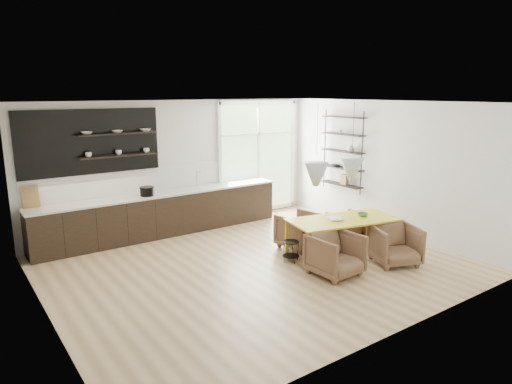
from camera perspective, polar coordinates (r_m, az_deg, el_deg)
name	(u,v)px	position (r m, az deg, el deg)	size (l,w,h in m)	color
room	(248,174)	(9.18, -1.00, 2.28)	(7.02, 6.01, 2.91)	#D0AE82
kitchen_run	(159,208)	(10.14, -12.07, -2.01)	(5.54, 0.69, 2.75)	black
right_shelving	(343,153)	(10.99, 10.86, 4.76)	(0.26, 1.22, 1.90)	black
dining_table	(343,222)	(8.72, 10.86, -3.65)	(2.20, 1.34, 0.75)	yellow
armchair_back_left	(300,231)	(9.22, 5.47, -4.82)	(0.76, 0.78, 0.71)	brown
armchair_back_right	(346,226)	(9.84, 11.14, -4.21)	(0.64, 0.66, 0.60)	brown
armchair_front_left	(335,255)	(7.95, 9.88, -7.72)	(0.78, 0.80, 0.73)	brown
armchair_front_right	(395,245)	(8.71, 16.96, -6.32)	(0.77, 0.79, 0.72)	brown
wire_stool	(291,248)	(8.50, 4.39, -7.04)	(0.31, 0.31, 0.39)	black
table_book	(329,219)	(8.62, 9.13, -3.31)	(0.23, 0.31, 0.03)	white
table_bowl	(363,215)	(8.97, 13.19, -2.77)	(0.19, 0.19, 0.06)	#4B7D4C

